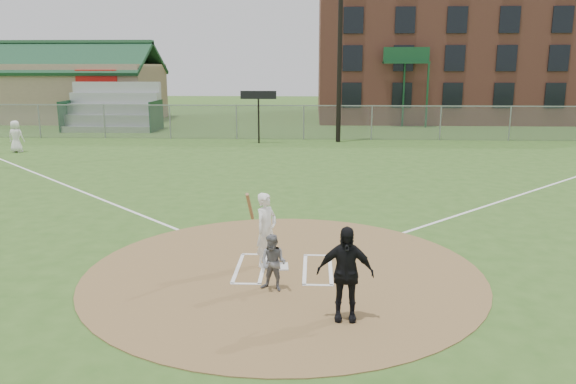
{
  "coord_description": "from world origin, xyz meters",
  "views": [
    {
      "loc": [
        0.62,
        -11.26,
        4.3
      ],
      "look_at": [
        0.0,
        2.0,
        1.3
      ],
      "focal_mm": 35.0,
      "sensor_mm": 36.0,
      "label": 1
    }
  ],
  "objects_px": {
    "catcher": "(273,263)",
    "ondeck_player": "(16,136)",
    "home_plate": "(278,267)",
    "umpire": "(345,273)",
    "batter_at_plate": "(266,230)"
  },
  "relations": [
    {
      "from": "home_plate",
      "to": "umpire",
      "type": "distance_m",
      "value": 2.92
    },
    {
      "from": "home_plate",
      "to": "ondeck_player",
      "type": "bearing_deg",
      "value": 131.7
    },
    {
      "from": "home_plate",
      "to": "batter_at_plate",
      "type": "relative_size",
      "value": 0.25
    },
    {
      "from": "catcher",
      "to": "umpire",
      "type": "relative_size",
      "value": 0.67
    },
    {
      "from": "catcher",
      "to": "ondeck_player",
      "type": "bearing_deg",
      "value": 149.69
    },
    {
      "from": "catcher",
      "to": "ondeck_player",
      "type": "distance_m",
      "value": 22.41
    },
    {
      "from": "umpire",
      "to": "batter_at_plate",
      "type": "relative_size",
      "value": 0.93
    },
    {
      "from": "catcher",
      "to": "ondeck_player",
      "type": "xyz_separation_m",
      "value": [
        -14.27,
        17.28,
        0.22
      ]
    },
    {
      "from": "ondeck_player",
      "to": "home_plate",
      "type": "bearing_deg",
      "value": 134.77
    },
    {
      "from": "umpire",
      "to": "ondeck_player",
      "type": "bearing_deg",
      "value": 131.91
    },
    {
      "from": "home_plate",
      "to": "batter_at_plate",
      "type": "distance_m",
      "value": 0.85
    },
    {
      "from": "ondeck_player",
      "to": "batter_at_plate",
      "type": "bearing_deg",
      "value": 134.43
    },
    {
      "from": "batter_at_plate",
      "to": "catcher",
      "type": "bearing_deg",
      "value": -79.48
    },
    {
      "from": "home_plate",
      "to": "ondeck_player",
      "type": "distance_m",
      "value": 21.47
    },
    {
      "from": "ondeck_player",
      "to": "umpire",
      "type": "bearing_deg",
      "value": 133.19
    }
  ]
}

